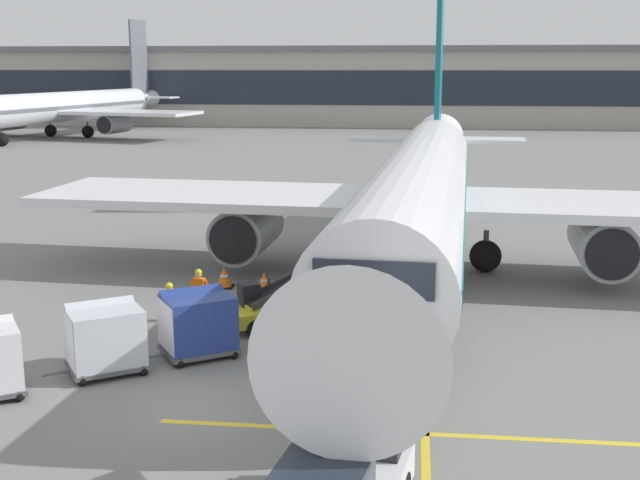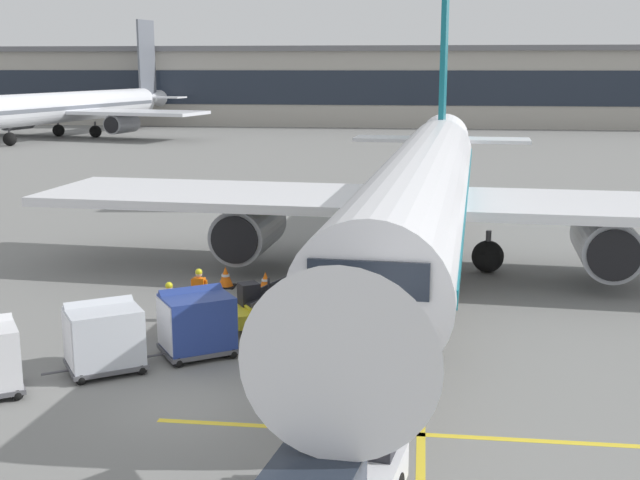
% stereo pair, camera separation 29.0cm
% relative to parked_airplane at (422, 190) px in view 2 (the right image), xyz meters
% --- Properties ---
extents(ground_plane, '(600.00, 600.00, 0.00)m').
position_rel_parked_airplane_xyz_m(ground_plane, '(-5.55, -13.61, -3.38)').
color(ground_plane, slate).
extents(parked_airplane, '(31.17, 40.25, 13.46)m').
position_rel_parked_airplane_xyz_m(parked_airplane, '(0.00, 0.00, 0.00)').
color(parked_airplane, white).
rests_on(parked_airplane, ground).
extents(belt_loader, '(5.29, 3.99, 2.58)m').
position_rel_parked_airplane_xyz_m(belt_loader, '(-4.19, -7.07, -2.57)').
color(belt_loader, gold).
rests_on(belt_loader, ground).
extents(baggage_cart_lead, '(2.71, 2.44, 1.91)m').
position_rel_parked_airplane_xyz_m(baggage_cart_lead, '(-6.33, -10.26, -2.38)').
color(baggage_cart_lead, '#515156').
rests_on(baggage_cart_lead, ground).
extents(baggage_cart_second, '(2.71, 2.44, 1.91)m').
position_rel_parked_airplane_xyz_m(baggage_cart_second, '(-8.48, -11.80, -2.38)').
color(baggage_cart_second, '#515156').
rests_on(baggage_cart_second, ground).
extents(ground_crew_by_loader, '(0.25, 0.57, 1.74)m').
position_rel_parked_airplane_xyz_m(ground_crew_by_loader, '(-7.57, -8.81, -2.38)').
color(ground_crew_by_loader, black).
rests_on(ground_crew_by_loader, ground).
extents(ground_crew_by_carts, '(0.50, 0.40, 1.74)m').
position_rel_parked_airplane_xyz_m(ground_crew_by_carts, '(-3.72, -10.13, -2.38)').
color(ground_crew_by_carts, black).
rests_on(ground_crew_by_carts, ground).
extents(ground_crew_marshaller, '(0.57, 0.28, 1.74)m').
position_rel_parked_airplane_xyz_m(ground_crew_marshaller, '(-7.12, -7.08, -2.38)').
color(ground_crew_marshaller, '#514C42').
rests_on(ground_crew_marshaller, ground).
extents(ground_crew_wingwalker, '(0.50, 0.40, 1.74)m').
position_rel_parked_airplane_xyz_m(ground_crew_wingwalker, '(-3.58, -8.83, -2.38)').
color(ground_crew_wingwalker, '#514C42').
rests_on(ground_crew_wingwalker, ground).
extents(safety_cone_engine_keepout, '(0.70, 0.70, 0.79)m').
position_rel_parked_airplane_xyz_m(safety_cone_engine_keepout, '(-7.27, -2.92, -3.00)').
color(safety_cone_engine_keepout, black).
rests_on(safety_cone_engine_keepout, ground).
extents(safety_cone_wingtip, '(0.64, 0.64, 0.73)m').
position_rel_parked_airplane_xyz_m(safety_cone_wingtip, '(-5.67, -3.29, -3.03)').
color(safety_cone_wingtip, black).
rests_on(safety_cone_wingtip, ground).
extents(apron_guidance_line_lead_in, '(0.20, 110.00, 0.01)m').
position_rel_parked_airplane_xyz_m(apron_guidance_line_lead_in, '(0.10, -0.75, -3.37)').
color(apron_guidance_line_lead_in, yellow).
rests_on(apron_guidance_line_lead_in, ground).
extents(apron_guidance_line_stop_bar, '(12.00, 0.20, 0.01)m').
position_rel_parked_airplane_xyz_m(apron_guidance_line_stop_bar, '(-0.05, -14.71, -3.37)').
color(apron_guidance_line_stop_bar, yellow).
rests_on(apron_guidance_line_stop_bar, ground).
extents(terminal_building, '(135.65, 22.50, 10.75)m').
position_rel_parked_airplane_xyz_m(terminal_building, '(-13.76, 88.90, 1.94)').
color(terminal_building, '#A8A399').
rests_on(terminal_building, ground).
extents(distant_airplane, '(33.08, 41.24, 14.04)m').
position_rel_parked_airplane_xyz_m(distant_airplane, '(-40.32, 58.74, 0.08)').
color(distant_airplane, silver).
rests_on(distant_airplane, ground).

